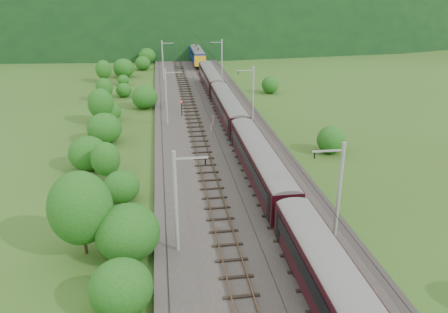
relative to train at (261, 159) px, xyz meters
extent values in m
plane|color=#334C18|center=(-2.40, -9.95, -3.23)|extent=(600.00, 600.00, 0.00)
cube|color=#38332D|center=(-2.40, 0.05, -3.08)|extent=(14.00, 220.00, 0.30)
cube|color=brown|center=(-5.52, 0.05, -2.74)|extent=(0.08, 220.00, 0.15)
cube|color=brown|center=(-4.08, 0.05, -2.74)|extent=(0.08, 220.00, 0.15)
cube|color=black|center=(-4.80, 0.05, -2.87)|extent=(2.40, 220.00, 0.12)
cube|color=brown|center=(-0.72, 0.05, -2.74)|extent=(0.08, 220.00, 0.15)
cube|color=brown|center=(0.72, 0.05, -2.74)|extent=(0.08, 220.00, 0.15)
cube|color=black|center=(0.00, 0.05, -2.87)|extent=(2.40, 220.00, 0.12)
cylinder|color=gray|center=(-8.60, -9.95, 1.07)|extent=(0.28, 0.28, 8.00)
cube|color=gray|center=(-7.40, -9.95, 4.47)|extent=(2.40, 0.12, 0.12)
cylinder|color=black|center=(-6.40, -9.95, 4.17)|extent=(0.10, 0.10, 0.50)
cylinder|color=gray|center=(-8.60, 22.05, 1.07)|extent=(0.28, 0.28, 8.00)
cube|color=gray|center=(-7.40, 22.05, 4.47)|extent=(2.40, 0.12, 0.12)
cylinder|color=black|center=(-6.40, 22.05, 4.17)|extent=(0.10, 0.10, 0.50)
cylinder|color=gray|center=(-8.60, 54.05, 1.07)|extent=(0.28, 0.28, 8.00)
cube|color=gray|center=(-7.40, 54.05, 4.47)|extent=(2.40, 0.12, 0.12)
cylinder|color=black|center=(-6.40, 54.05, 4.17)|extent=(0.10, 0.10, 0.50)
cylinder|color=gray|center=(-8.60, 86.05, 1.07)|extent=(0.28, 0.28, 8.00)
cube|color=gray|center=(-7.40, 86.05, 4.47)|extent=(2.40, 0.12, 0.12)
cylinder|color=black|center=(-6.40, 86.05, 4.17)|extent=(0.10, 0.10, 0.50)
cylinder|color=gray|center=(-8.60, 118.05, 1.07)|extent=(0.28, 0.28, 8.00)
cube|color=gray|center=(-7.40, 118.05, 4.47)|extent=(2.40, 0.12, 0.12)
cylinder|color=black|center=(-6.40, 118.05, 4.17)|extent=(0.10, 0.10, 0.50)
cylinder|color=gray|center=(3.80, -9.95, 1.07)|extent=(0.28, 0.28, 8.00)
cube|color=gray|center=(2.60, -9.95, 4.47)|extent=(2.40, 0.12, 0.12)
cylinder|color=black|center=(1.60, -9.95, 4.17)|extent=(0.10, 0.10, 0.50)
cylinder|color=gray|center=(3.80, 22.05, 1.07)|extent=(0.28, 0.28, 8.00)
cube|color=gray|center=(2.60, 22.05, 4.47)|extent=(2.40, 0.12, 0.12)
cylinder|color=black|center=(1.60, 22.05, 4.17)|extent=(0.10, 0.10, 0.50)
cylinder|color=gray|center=(3.80, 54.05, 1.07)|extent=(0.28, 0.28, 8.00)
cube|color=gray|center=(2.60, 54.05, 4.47)|extent=(2.40, 0.12, 0.12)
cylinder|color=black|center=(1.60, 54.05, 4.17)|extent=(0.10, 0.10, 0.50)
cylinder|color=gray|center=(3.80, 86.05, 1.07)|extent=(0.28, 0.28, 8.00)
cube|color=gray|center=(2.60, 86.05, 4.47)|extent=(2.40, 0.12, 0.12)
cylinder|color=black|center=(1.60, 86.05, 4.17)|extent=(0.10, 0.10, 0.50)
cylinder|color=gray|center=(3.80, 118.05, 1.07)|extent=(0.28, 0.28, 8.00)
cube|color=gray|center=(2.60, 118.05, 4.47)|extent=(2.40, 0.12, 0.12)
cylinder|color=black|center=(1.60, 118.05, 4.17)|extent=(0.10, 0.10, 0.50)
cylinder|color=black|center=(-4.80, 0.05, 3.87)|extent=(0.03, 198.00, 0.03)
cylinder|color=black|center=(0.00, 0.05, 3.87)|extent=(0.03, 198.00, 0.03)
ellipsoid|color=black|center=(-2.40, 250.05, -3.23)|extent=(504.00, 360.00, 244.00)
cube|color=black|center=(0.00, -20.31, -0.51)|extent=(2.60, 19.73, 2.69)
cylinder|color=slate|center=(0.00, -20.31, 0.70)|extent=(2.60, 19.63, 2.60)
cube|color=black|center=(-1.32, -20.31, -0.19)|extent=(0.05, 17.36, 1.03)
cube|color=black|center=(1.32, -20.31, -0.19)|extent=(0.05, 17.36, 1.03)
cube|color=black|center=(0.00, -13.40, -2.26)|extent=(1.97, 2.87, 0.81)
cube|color=black|center=(0.00, 0.39, -0.51)|extent=(2.60, 19.73, 2.69)
cylinder|color=slate|center=(0.00, 0.39, 0.70)|extent=(2.60, 19.63, 2.60)
cube|color=black|center=(-1.32, 0.39, -0.19)|extent=(0.05, 17.36, 1.03)
cube|color=black|center=(1.32, 0.39, -0.19)|extent=(0.05, 17.36, 1.03)
cube|color=black|center=(0.00, -6.52, -2.26)|extent=(1.97, 2.87, 0.81)
cube|color=black|center=(0.00, 7.29, -2.26)|extent=(1.97, 2.87, 0.81)
cube|color=black|center=(0.00, 21.08, -0.51)|extent=(2.60, 19.73, 2.69)
cylinder|color=slate|center=(0.00, 21.08, 0.70)|extent=(2.60, 19.63, 2.60)
cube|color=black|center=(-1.32, 21.08, -0.19)|extent=(0.05, 17.36, 1.03)
cube|color=black|center=(1.32, 21.08, -0.19)|extent=(0.05, 17.36, 1.03)
cube|color=black|center=(0.00, 14.17, -2.26)|extent=(1.97, 2.87, 0.81)
cube|color=black|center=(0.00, 27.98, -2.26)|extent=(1.97, 2.87, 0.81)
cube|color=black|center=(0.00, 41.77, -0.51)|extent=(2.60, 19.73, 2.69)
cylinder|color=slate|center=(0.00, 41.77, 0.70)|extent=(2.60, 19.63, 2.60)
cube|color=black|center=(-1.32, 41.77, -0.19)|extent=(0.05, 17.36, 1.03)
cube|color=black|center=(1.32, 41.77, -0.19)|extent=(0.05, 17.36, 1.03)
cube|color=black|center=(0.00, 34.87, -2.26)|extent=(1.97, 2.87, 0.81)
cube|color=black|center=(0.00, 48.68, -2.26)|extent=(1.97, 2.87, 0.81)
cube|color=navy|center=(0.00, 70.54, -0.51)|extent=(2.60, 16.14, 2.69)
cylinder|color=slate|center=(0.00, 70.54, 0.70)|extent=(2.60, 16.06, 2.60)
cube|color=black|center=(-1.32, 70.54, -0.19)|extent=(0.05, 14.20, 1.03)
cube|color=black|center=(1.32, 70.54, -0.19)|extent=(0.05, 14.20, 1.03)
cube|color=black|center=(0.00, 64.89, -2.26)|extent=(1.97, 2.87, 0.81)
cube|color=black|center=(0.00, 76.19, -2.26)|extent=(1.97, 2.87, 0.81)
cube|color=gold|center=(0.00, 78.41, -0.69)|extent=(2.65, 0.50, 2.42)
cube|color=gold|center=(0.00, 62.67, -0.69)|extent=(2.65, 0.50, 2.42)
cube|color=black|center=(0.00, 73.54, 1.33)|extent=(0.08, 1.60, 0.81)
cylinder|color=red|center=(-2.79, 17.74, -2.28)|extent=(0.14, 0.14, 1.30)
cylinder|color=red|center=(-2.17, 20.62, -2.18)|extent=(0.16, 0.16, 1.50)
cylinder|color=black|center=(-6.30, 26.20, -1.90)|extent=(0.14, 0.14, 2.06)
sphere|color=red|center=(-6.30, 26.20, -0.82)|extent=(0.25, 0.25, 0.25)
ellipsoid|color=#1A5416|center=(-12.29, -15.80, -1.46)|extent=(3.94, 3.94, 3.54)
ellipsoid|color=#1A5416|center=(-12.19, -9.99, -1.10)|extent=(4.75, 4.75, 4.27)
ellipsoid|color=#1A5416|center=(-13.34, -0.61, -1.73)|extent=(3.35, 3.35, 3.01)
ellipsoid|color=#1A5416|center=(-17.48, 7.66, -1.36)|extent=(4.17, 4.17, 3.76)
ellipsoid|color=#1A5416|center=(-16.62, 16.13, -1.27)|extent=(4.36, 4.36, 3.93)
ellipsoid|color=#1A5416|center=(-16.90, 25.60, -1.71)|extent=(3.38, 3.38, 3.04)
ellipsoid|color=#1A5416|center=(-11.95, 32.28, -1.34)|extent=(4.21, 4.21, 3.79)
ellipsoid|color=#1A5416|center=(-15.87, 40.73, -1.97)|extent=(2.81, 2.81, 2.53)
ellipsoid|color=#1A5416|center=(-16.65, 50.62, -2.17)|extent=(2.36, 2.36, 2.12)
ellipsoid|color=#1A5416|center=(-17.05, 58.67, -1.20)|extent=(4.51, 4.51, 4.06)
ellipsoid|color=#1A5416|center=(-13.20, 67.03, -1.61)|extent=(3.62, 3.62, 3.26)
ellipsoid|color=#1A5416|center=(-12.31, 75.81, -1.28)|extent=(4.35, 4.35, 3.91)
ellipsoid|color=#1A5416|center=(-13.22, 85.37, -1.60)|extent=(3.62, 3.62, 3.26)
cylinder|color=black|center=(-15.49, -8.98, -1.42)|extent=(0.24, 0.24, 3.63)
ellipsoid|color=#1A5416|center=(-15.49, -8.98, 0.65)|extent=(4.66, 4.66, 5.60)
cylinder|color=black|center=(-15.19, 4.16, -2.08)|extent=(0.24, 0.24, 2.30)
ellipsoid|color=#1A5416|center=(-15.19, 4.16, -0.77)|extent=(2.96, 2.96, 3.55)
cylinder|color=black|center=(-17.92, 24.59, -1.81)|extent=(0.24, 0.24, 2.84)
ellipsoid|color=#1A5416|center=(-17.92, 24.59, -0.19)|extent=(3.65, 3.65, 4.38)
cylinder|color=black|center=(-18.89, 37.80, -2.12)|extent=(0.24, 0.24, 2.23)
ellipsoid|color=#1A5416|center=(-18.89, 37.80, -0.85)|extent=(2.86, 2.86, 3.43)
cylinder|color=black|center=(-20.73, 53.99, -1.99)|extent=(0.24, 0.24, 2.49)
ellipsoid|color=#1A5416|center=(-20.73, 53.99, -0.56)|extent=(3.20, 3.20, 3.85)
ellipsoid|color=#1A5416|center=(10.55, 8.57, -1.73)|extent=(3.35, 3.35, 3.02)
ellipsoid|color=#1A5416|center=(10.86, 39.76, -1.80)|extent=(3.18, 3.18, 2.86)
camera|label=1|loc=(-9.20, -38.25, 15.81)|focal=35.00mm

